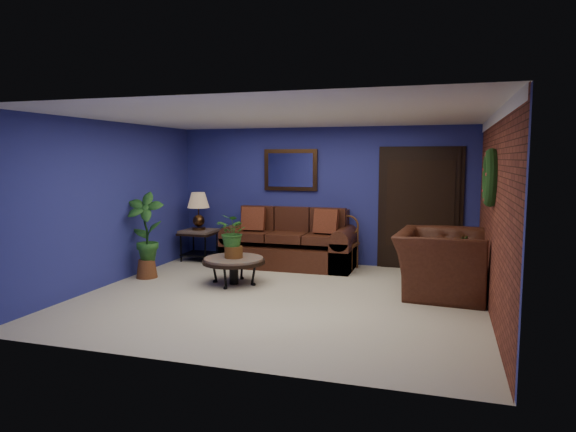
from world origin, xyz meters
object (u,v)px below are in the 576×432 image
(table_lamp, at_px, (198,207))
(armchair, at_px, (442,263))
(coffee_table, at_px, (234,261))
(end_table, at_px, (199,237))
(sofa, at_px, (291,247))
(side_chair, at_px, (347,239))

(table_lamp, xyz_separation_m, armchair, (4.45, -1.24, -0.57))
(armchair, bearing_deg, coffee_table, 100.57)
(table_lamp, relative_size, armchair, 0.49)
(coffee_table, bearing_deg, end_table, 131.55)
(sofa, distance_m, end_table, 1.82)
(sofa, height_order, armchair, sofa)
(sofa, bearing_deg, coffee_table, -105.37)
(table_lamp, xyz_separation_m, side_chair, (2.83, 0.07, -0.50))
(coffee_table, bearing_deg, side_chair, 48.10)
(end_table, distance_m, armchair, 4.62)
(sofa, height_order, side_chair, sofa)
(sofa, height_order, coffee_table, sofa)
(end_table, height_order, table_lamp, table_lamp)
(armchair, bearing_deg, table_lamp, 79.17)
(side_chair, xyz_separation_m, armchair, (1.62, -1.31, -0.08))
(sofa, distance_m, table_lamp, 1.94)
(sofa, relative_size, coffee_table, 2.42)
(sofa, distance_m, coffee_table, 1.65)
(side_chair, bearing_deg, armchair, -31.60)
(end_table, xyz_separation_m, side_chair, (2.83, 0.07, 0.08))
(coffee_table, xyz_separation_m, side_chair, (1.46, 1.62, 0.17))
(sofa, distance_m, armchair, 2.93)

